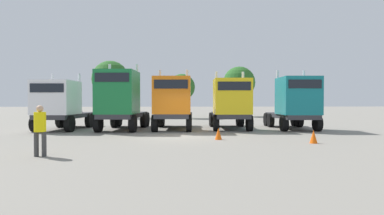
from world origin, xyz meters
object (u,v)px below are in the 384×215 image
semi_truck_orange (173,103)px  semi_truck_green (120,100)px  semi_truck_teal (295,102)px  semi_truck_yellow (231,104)px  visitor_in_hivis (40,127)px  traffic_cone_mid (218,134)px  semi_truck_white (61,104)px  traffic_cone_near (314,137)px

semi_truck_orange → semi_truck_green: bearing=-83.2°
semi_truck_orange → semi_truck_teal: semi_truck_teal is taller
semi_truck_yellow → visitor_in_hivis: size_ratio=3.25×
semi_truck_yellow → traffic_cone_mid: (-1.60, -5.54, -1.50)m
semi_truck_white → semi_truck_green: semi_truck_green is taller
semi_truck_teal → traffic_cone_mid: bearing=-46.9°
semi_truck_green → semi_truck_orange: 3.53m
semi_truck_white → semi_truck_green: 4.10m
semi_truck_teal → visitor_in_hivis: 16.24m
semi_truck_orange → traffic_cone_mid: (2.39, -5.32, -1.56)m
semi_truck_green → semi_truck_teal: size_ratio=1.07×
semi_truck_green → semi_truck_orange: bearing=98.6°
semi_truck_white → semi_truck_yellow: (11.57, -0.02, 0.04)m
semi_truck_green → semi_truck_teal: bearing=95.2°
semi_truck_teal → semi_truck_green: bearing=-87.2°
semi_truck_green → traffic_cone_mid: 7.99m
semi_truck_green → traffic_cone_near: (10.16, -6.69, -1.77)m
traffic_cone_mid → semi_truck_teal: bearing=40.8°
semi_truck_yellow → traffic_cone_near: 7.77m
semi_truck_orange → traffic_cone_mid: bearing=27.2°
semi_truck_green → visitor_in_hivis: (-1.05, -9.62, -1.02)m
semi_truck_white → traffic_cone_near: bearing=67.4°
semi_truck_teal → traffic_cone_near: bearing=-12.3°
semi_truck_orange → semi_truck_teal: 8.41m
semi_truck_white → traffic_cone_mid: size_ratio=10.14×
semi_truck_yellow → traffic_cone_near: bearing=22.9°
traffic_cone_near → semi_truck_yellow: bearing=110.3°
semi_truck_green → traffic_cone_mid: semi_truck_green is taller
semi_truck_white → semi_truck_green: (4.06, -0.48, 0.31)m
semi_truck_teal → traffic_cone_mid: (-6.02, -5.19, -1.60)m
visitor_in_hivis → semi_truck_teal: bearing=-48.2°
semi_truck_teal → traffic_cone_near: (-1.77, -6.80, -1.59)m
semi_truck_green → traffic_cone_mid: (5.91, -5.08, -1.78)m
semi_truck_green → semi_truck_orange: semi_truck_green is taller
semi_truck_yellow → semi_truck_green: bearing=-83.9°
semi_truck_orange → visitor_in_hivis: (-4.57, -9.85, -0.80)m
semi_truck_green → semi_truck_teal: 11.93m
semi_truck_orange → traffic_cone_near: bearing=46.7°
semi_truck_white → semi_truck_orange: (7.58, -0.24, 0.09)m
semi_truck_green → visitor_in_hivis: semi_truck_green is taller
semi_truck_orange → traffic_cone_mid: 6.04m
semi_truck_orange → visitor_in_hivis: size_ratio=3.38×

